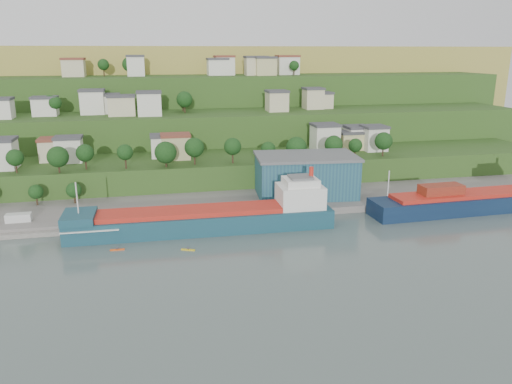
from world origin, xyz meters
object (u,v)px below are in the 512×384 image
object	(u,v)px
cargo_ship_near	(211,220)
warehouse	(306,175)
caravan	(19,219)
cargo_ship_far	(479,202)
kayak_orange	(117,249)

from	to	relation	value
cargo_ship_near	warehouse	bearing A→B (deg)	33.16
warehouse	caravan	size ratio (longest dim) A/B	5.10
cargo_ship_near	cargo_ship_far	bearing A→B (deg)	1.19
cargo_ship_near	kayak_orange	distance (m)	25.55
cargo_ship_near	caravan	bearing A→B (deg)	167.82
warehouse	kayak_orange	xyz separation A→B (m)	(-56.10, -29.70, -8.18)
cargo_ship_near	kayak_orange	size ratio (longest dim) A/B	20.45
cargo_ship_near	caravan	xyz separation A→B (m)	(-49.92, 11.68, -0.15)
cargo_ship_near	kayak_orange	xyz separation A→B (m)	(-23.66, -9.28, -2.59)
warehouse	kayak_orange	distance (m)	64.01
cargo_ship_near	cargo_ship_far	xyz separation A→B (m)	(79.93, 0.30, -0.15)
cargo_ship_far	warehouse	distance (m)	51.89
kayak_orange	warehouse	bearing A→B (deg)	29.61
cargo_ship_near	cargo_ship_far	size ratio (longest dim) A/B	1.10
caravan	kayak_orange	distance (m)	33.69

